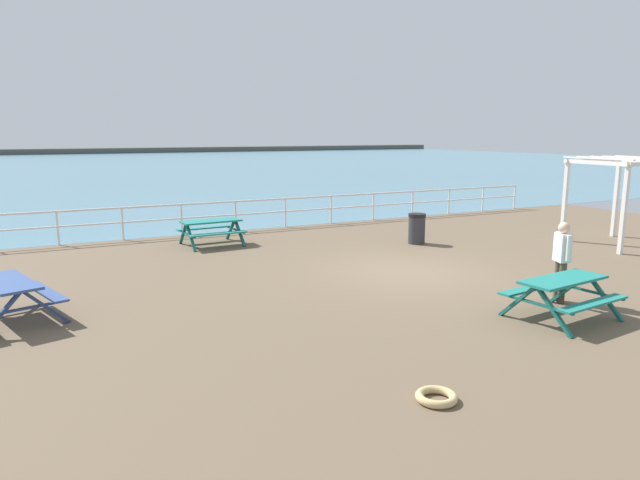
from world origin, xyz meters
name	(u,v)px	position (x,y,z in m)	size (l,w,h in m)	color
ground_plane	(409,275)	(0.00, 0.00, -0.10)	(30.00, 24.00, 0.20)	brown
sea_band	(116,166)	(0.00, 52.75, 0.00)	(142.00, 90.00, 0.01)	teal
distant_shoreline	(82,153)	(0.00, 95.75, 0.00)	(142.00, 6.00, 1.80)	#4C4C47
seaward_railing	(285,207)	(0.00, 7.75, 0.75)	(23.07, 0.07, 1.08)	white
picnic_table_near_left	(211,226)	(-3.42, 5.60, 0.58)	(1.88, 1.63, 0.80)	#1E7A70
picnic_table_near_right	(9,291)	(-8.80, 0.19, 0.58)	(1.94, 2.15, 0.80)	#334C84
picnic_table_mid_centre	(563,288)	(0.36, -4.29, 0.58)	(1.95, 1.71, 0.80)	#1E7A70
visitor	(562,257)	(1.20, -3.53, 0.95)	(0.33, 0.50, 1.66)	#4C4233
lattice_pergola	(622,180)	(7.86, -0.03, 2.00)	(2.65, 2.77, 2.70)	white
litter_bin	(417,228)	(2.39, 2.92, 0.48)	(0.55, 0.55, 0.95)	#2D2D33
rope_coil	(436,397)	(-3.83, -5.90, 0.06)	(0.55, 0.55, 0.11)	tan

